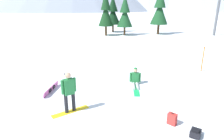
{
  "coord_description": "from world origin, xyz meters",
  "views": [
    {
      "loc": [
        0.75,
        -5.96,
        4.19
      ],
      "look_at": [
        -1.32,
        3.46,
        1.0
      ],
      "focal_mm": 31.21,
      "sensor_mm": 36.0,
      "label": 1
    }
  ],
  "objects_px": {
    "pine_tree_young": "(125,14)",
    "pine_tree_slender": "(113,12)",
    "loose_snowboard_near_right": "(51,89)",
    "pine_tree_leaning": "(106,11)",
    "trail_marker_pole": "(203,59)",
    "pine_tree_broad": "(160,9)",
    "backpack_black": "(196,133)",
    "backpack_red": "(172,119)",
    "snowboarder_midground": "(135,79)",
    "snowboarder_foreground": "(69,92)"
  },
  "relations": [
    {
      "from": "pine_tree_young",
      "to": "pine_tree_slender",
      "type": "distance_m",
      "value": 4.09
    },
    {
      "from": "loose_snowboard_near_right",
      "to": "pine_tree_leaning",
      "type": "height_order",
      "value": "pine_tree_leaning"
    },
    {
      "from": "loose_snowboard_near_right",
      "to": "pine_tree_young",
      "type": "height_order",
      "value": "pine_tree_young"
    },
    {
      "from": "trail_marker_pole",
      "to": "pine_tree_broad",
      "type": "distance_m",
      "value": 18.18
    },
    {
      "from": "backpack_black",
      "to": "loose_snowboard_near_right",
      "type": "bearing_deg",
      "value": 160.97
    },
    {
      "from": "loose_snowboard_near_right",
      "to": "pine_tree_slender",
      "type": "xyz_separation_m",
      "value": [
        -1.9,
        23.85,
        3.02
      ]
    },
    {
      "from": "backpack_red",
      "to": "pine_tree_broad",
      "type": "xyz_separation_m",
      "value": [
        -0.4,
        24.56,
        3.52
      ]
    },
    {
      "from": "backpack_red",
      "to": "backpack_black",
      "type": "relative_size",
      "value": 0.85
    },
    {
      "from": "pine_tree_slender",
      "to": "pine_tree_broad",
      "type": "bearing_deg",
      "value": -7.79
    },
    {
      "from": "pine_tree_broad",
      "to": "pine_tree_slender",
      "type": "bearing_deg",
      "value": 172.21
    },
    {
      "from": "snowboarder_midground",
      "to": "trail_marker_pole",
      "type": "height_order",
      "value": "trail_marker_pole"
    },
    {
      "from": "backpack_red",
      "to": "pine_tree_slender",
      "type": "distance_m",
      "value": 26.87
    },
    {
      "from": "backpack_black",
      "to": "pine_tree_slender",
      "type": "distance_m",
      "value": 27.62
    },
    {
      "from": "pine_tree_young",
      "to": "pine_tree_broad",
      "type": "height_order",
      "value": "pine_tree_broad"
    },
    {
      "from": "backpack_red",
      "to": "pine_tree_young",
      "type": "height_order",
      "value": "pine_tree_young"
    },
    {
      "from": "snowboarder_foreground",
      "to": "loose_snowboard_near_right",
      "type": "height_order",
      "value": "snowboarder_foreground"
    },
    {
      "from": "backpack_red",
      "to": "pine_tree_slender",
      "type": "xyz_separation_m",
      "value": [
        -7.73,
        25.56,
        2.95
      ]
    },
    {
      "from": "backpack_red",
      "to": "pine_tree_broad",
      "type": "bearing_deg",
      "value": 90.92
    },
    {
      "from": "backpack_black",
      "to": "pine_tree_leaning",
      "type": "height_order",
      "value": "pine_tree_leaning"
    },
    {
      "from": "backpack_red",
      "to": "snowboarder_foreground",
      "type": "bearing_deg",
      "value": 179.72
    },
    {
      "from": "trail_marker_pole",
      "to": "pine_tree_leaning",
      "type": "height_order",
      "value": "pine_tree_leaning"
    },
    {
      "from": "backpack_red",
      "to": "backpack_black",
      "type": "height_order",
      "value": "backpack_red"
    },
    {
      "from": "snowboarder_midground",
      "to": "pine_tree_young",
      "type": "distance_m",
      "value": 19.34
    },
    {
      "from": "loose_snowboard_near_right",
      "to": "backpack_black",
      "type": "distance_m",
      "value": 6.94
    },
    {
      "from": "snowboarder_midground",
      "to": "pine_tree_broad",
      "type": "xyz_separation_m",
      "value": [
        1.33,
        21.08,
        3.4
      ]
    },
    {
      "from": "snowboarder_midground",
      "to": "trail_marker_pole",
      "type": "xyz_separation_m",
      "value": [
        4.08,
        3.34,
        0.51
      ]
    },
    {
      "from": "snowboarder_foreground",
      "to": "pine_tree_leaning",
      "type": "height_order",
      "value": "pine_tree_leaning"
    },
    {
      "from": "loose_snowboard_near_right",
      "to": "pine_tree_broad",
      "type": "distance_m",
      "value": 23.76
    },
    {
      "from": "snowboarder_foreground",
      "to": "pine_tree_slender",
      "type": "distance_m",
      "value": 25.9
    },
    {
      "from": "snowboarder_foreground",
      "to": "pine_tree_slender",
      "type": "xyz_separation_m",
      "value": [
        -3.68,
        25.54,
        2.25
      ]
    },
    {
      "from": "loose_snowboard_near_right",
      "to": "pine_tree_broad",
      "type": "xyz_separation_m",
      "value": [
        5.44,
        22.85,
        3.59
      ]
    },
    {
      "from": "loose_snowboard_near_right",
      "to": "trail_marker_pole",
      "type": "distance_m",
      "value": 9.69
    },
    {
      "from": "backpack_red",
      "to": "pine_tree_leaning",
      "type": "xyz_separation_m",
      "value": [
        -7.91,
        21.48,
        3.23
      ]
    },
    {
      "from": "trail_marker_pole",
      "to": "pine_tree_young",
      "type": "distance_m",
      "value": 17.4
    },
    {
      "from": "backpack_black",
      "to": "pine_tree_broad",
      "type": "distance_m",
      "value": 25.4
    },
    {
      "from": "snowboarder_midground",
      "to": "trail_marker_pole",
      "type": "relative_size",
      "value": 1.09
    },
    {
      "from": "pine_tree_young",
      "to": "pine_tree_broad",
      "type": "relative_size",
      "value": 0.83
    },
    {
      "from": "pine_tree_broad",
      "to": "snowboarder_foreground",
      "type": "bearing_deg",
      "value": -98.47
    },
    {
      "from": "snowboarder_foreground",
      "to": "snowboarder_midground",
      "type": "bearing_deg",
      "value": 56.09
    },
    {
      "from": "loose_snowboard_near_right",
      "to": "pine_tree_slender",
      "type": "height_order",
      "value": "pine_tree_slender"
    },
    {
      "from": "snowboarder_midground",
      "to": "pine_tree_leaning",
      "type": "height_order",
      "value": "pine_tree_leaning"
    },
    {
      "from": "backpack_black",
      "to": "pine_tree_young",
      "type": "bearing_deg",
      "value": 104.73
    },
    {
      "from": "backpack_red",
      "to": "trail_marker_pole",
      "type": "height_order",
      "value": "trail_marker_pole"
    },
    {
      "from": "loose_snowboard_near_right",
      "to": "pine_tree_young",
      "type": "xyz_separation_m",
      "value": [
        0.56,
        20.58,
        2.97
      ]
    },
    {
      "from": "pine_tree_broad",
      "to": "snowboarder_midground",
      "type": "bearing_deg",
      "value": -93.6
    },
    {
      "from": "snowboarder_midground",
      "to": "trail_marker_pole",
      "type": "bearing_deg",
      "value": 39.29
    },
    {
      "from": "loose_snowboard_near_right",
      "to": "backpack_black",
      "type": "xyz_separation_m",
      "value": [
        6.56,
        -2.26,
        -0.02
      ]
    },
    {
      "from": "snowboarder_foreground",
      "to": "loose_snowboard_near_right",
      "type": "relative_size",
      "value": 0.96
    },
    {
      "from": "pine_tree_broad",
      "to": "loose_snowboard_near_right",
      "type": "bearing_deg",
      "value": -103.39
    },
    {
      "from": "snowboarder_foreground",
      "to": "snowboarder_midground",
      "type": "relative_size",
      "value": 0.95
    }
  ]
}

